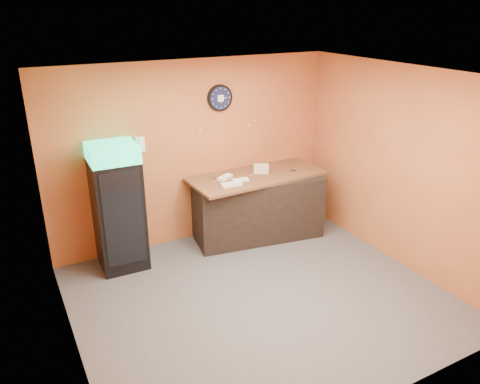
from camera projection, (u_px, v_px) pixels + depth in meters
floor at (259, 297)px, 6.04m from camera, size 4.50×4.50×0.00m
back_wall at (195, 153)px, 7.15m from camera, size 4.50×0.02×2.80m
left_wall at (62, 240)px, 4.53m from camera, size 0.02×4.00×2.80m
right_wall at (400, 168)px, 6.50m from camera, size 0.02×4.00×2.80m
ceiling at (264, 77)px, 4.99m from camera, size 4.50×4.00×0.02m
beverage_cooler at (119, 210)px, 6.44m from camera, size 0.66×0.67×1.81m
prep_counter at (257, 206)px, 7.50m from camera, size 2.12×1.19×1.00m
wall_clock at (220, 98)px, 7.01m from camera, size 0.40×0.06×0.40m
wall_phone at (140, 144)px, 6.63m from camera, size 0.12×0.11×0.22m
butcher_paper at (257, 176)px, 7.30m from camera, size 2.16×0.98×0.04m
sub_roll_stack at (261, 169)px, 7.33m from camera, size 0.25×0.16×0.15m
wrapped_sandwich_left at (231, 184)px, 6.85m from camera, size 0.31×0.15×0.04m
wrapped_sandwich_mid at (240, 180)px, 7.03m from camera, size 0.26×0.13×0.04m
wrapped_sandwich_right at (225, 177)px, 7.13m from camera, size 0.30×0.24×0.04m
kitchen_tool at (253, 174)px, 7.24m from camera, size 0.05×0.05×0.05m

